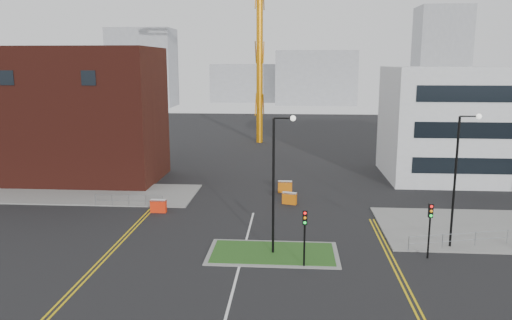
{
  "coord_description": "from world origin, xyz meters",
  "views": [
    {
      "loc": [
        3.15,
        -23.13,
        12.41
      ],
      "look_at": [
        0.39,
        14.69,
        5.0
      ],
      "focal_mm": 35.0,
      "sensor_mm": 36.0,
      "label": 1
    }
  ],
  "objects": [
    {
      "name": "ground",
      "position": [
        0.0,
        0.0,
        0.0
      ],
      "size": [
        200.0,
        200.0,
        0.0
      ],
      "primitive_type": "plane",
      "color": "black",
      "rests_on": "ground"
    },
    {
      "name": "pavement_left",
      "position": [
        -20.0,
        22.0,
        0.06
      ],
      "size": [
        28.0,
        8.0,
        0.12
      ],
      "primitive_type": "cube",
      "color": "slate",
      "rests_on": "ground"
    },
    {
      "name": "island_kerb",
      "position": [
        2.0,
        8.0,
        0.04
      ],
      "size": [
        8.6,
        4.6,
        0.08
      ],
      "primitive_type": "cube",
      "color": "slate",
      "rests_on": "ground"
    },
    {
      "name": "grass_island",
      "position": [
        2.0,
        8.0,
        0.06
      ],
      "size": [
        8.0,
        4.0,
        0.12
      ],
      "primitive_type": "cube",
      "color": "#254E1A",
      "rests_on": "ground"
    },
    {
      "name": "brick_building",
      "position": [
        -22.97,
        28.0,
        6.85
      ],
      "size": [
        24.2,
        10.07,
        14.24
      ],
      "color": "#4B1A12",
      "rests_on": "ground"
    },
    {
      "name": "office_block",
      "position": [
        26.01,
        31.97,
        6.0
      ],
      "size": [
        25.0,
        12.2,
        12.0
      ],
      "color": "silver",
      "rests_on": "ground"
    },
    {
      "name": "streetlamp_island",
      "position": [
        2.22,
        8.0,
        5.41
      ],
      "size": [
        1.46,
        0.36,
        9.18
      ],
      "color": "black",
      "rests_on": "ground"
    },
    {
      "name": "streetlamp_right_near",
      "position": [
        14.22,
        10.0,
        5.41
      ],
      "size": [
        1.46,
        0.36,
        9.18
      ],
      "color": "black",
      "rests_on": "ground"
    },
    {
      "name": "traffic_light_island",
      "position": [
        4.0,
        5.98,
        2.57
      ],
      "size": [
        0.28,
        0.33,
        3.65
      ],
      "color": "black",
      "rests_on": "ground"
    },
    {
      "name": "traffic_light_right",
      "position": [
        12.0,
        7.98,
        2.57
      ],
      "size": [
        0.28,
        0.33,
        3.65
      ],
      "color": "black",
      "rests_on": "ground"
    },
    {
      "name": "railing_left",
      "position": [
        -11.0,
        18.0,
        0.74
      ],
      "size": [
        6.05,
        0.05,
        1.1
      ],
      "color": "gray",
      "rests_on": "ground"
    },
    {
      "name": "centre_line",
      "position": [
        0.0,
        2.0,
        0.01
      ],
      "size": [
        0.15,
        30.0,
        0.01
      ],
      "primitive_type": "cube",
      "color": "silver",
      "rests_on": "ground"
    },
    {
      "name": "yellow_left_a",
      "position": [
        -9.0,
        10.0,
        0.01
      ],
      "size": [
        0.12,
        24.0,
        0.01
      ],
      "primitive_type": "cube",
      "color": "gold",
      "rests_on": "ground"
    },
    {
      "name": "yellow_left_b",
      "position": [
        -8.7,
        10.0,
        0.01
      ],
      "size": [
        0.12,
        24.0,
        0.01
      ],
      "primitive_type": "cube",
      "color": "gold",
      "rests_on": "ground"
    },
    {
      "name": "yellow_right_a",
      "position": [
        9.5,
        6.0,
        0.01
      ],
      "size": [
        0.12,
        20.0,
        0.01
      ],
      "primitive_type": "cube",
      "color": "gold",
      "rests_on": "ground"
    },
    {
      "name": "yellow_right_b",
      "position": [
        9.8,
        6.0,
        0.01
      ],
      "size": [
        0.12,
        20.0,
        0.01
      ],
      "primitive_type": "cube",
      "color": "gold",
      "rests_on": "ground"
    },
    {
      "name": "skyline_a",
      "position": [
        -40.0,
        120.0,
        11.0
      ],
      "size": [
        18.0,
        12.0,
        22.0
      ],
      "primitive_type": "cube",
      "color": "gray",
      "rests_on": "ground"
    },
    {
      "name": "skyline_b",
      "position": [
        10.0,
        130.0,
        8.0
      ],
      "size": [
        24.0,
        12.0,
        16.0
      ],
      "primitive_type": "cube",
      "color": "gray",
      "rests_on": "ground"
    },
    {
      "name": "skyline_c",
      "position": [
        45.0,
        125.0,
        14.0
      ],
      "size": [
        14.0,
        12.0,
        28.0
      ],
      "primitive_type": "cube",
      "color": "gray",
      "rests_on": "ground"
    },
    {
      "name": "skyline_d",
      "position": [
        -8.0,
        140.0,
        6.0
      ],
      "size": [
        30.0,
        12.0,
        12.0
      ],
      "primitive_type": "cube",
      "color": "gray",
      "rests_on": "ground"
    },
    {
      "name": "barrier_left",
      "position": [
        -8.0,
        16.62,
        0.6
      ],
      "size": [
        1.34,
        0.48,
        1.11
      ],
      "color": "red",
      "rests_on": "ground"
    },
    {
      "name": "barrier_mid",
      "position": [
        3.0,
        19.95,
        0.58
      ],
      "size": [
        1.34,
        0.77,
        1.07
      ],
      "color": "#CF610B",
      "rests_on": "ground"
    },
    {
      "name": "barrier_right",
      "position": [
        2.54,
        24.0,
        0.62
      ],
      "size": [
        1.37,
        0.48,
        1.14
      ],
      "color": "#CD610B",
      "rests_on": "ground"
    }
  ]
}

